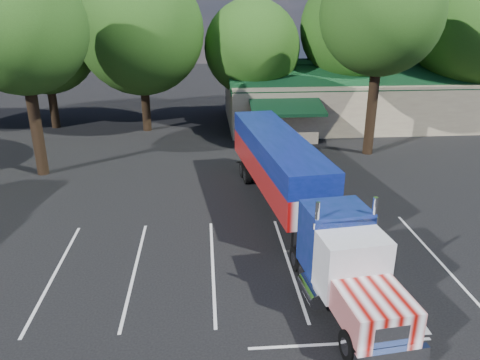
{
  "coord_description": "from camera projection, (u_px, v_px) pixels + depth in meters",
  "views": [
    {
      "loc": [
        -0.19,
        -22.86,
        10.37
      ],
      "look_at": [
        1.51,
        -1.28,
        2.0
      ],
      "focal_mm": 35.0,
      "sensor_mm": 36.0,
      "label": 1
    }
  ],
  "objects": [
    {
      "name": "ground",
      "position": [
        210.0,
        207.0,
        25.01
      ],
      "size": [
        120.0,
        120.0,
        0.0
      ],
      "primitive_type": "plane",
      "color": "black",
      "rests_on": "ground"
    },
    {
      "name": "event_hall",
      "position": [
        359.0,
        97.0,
        41.78
      ],
      "size": [
        24.2,
        14.12,
        5.55
      ],
      "color": "#BEB28D",
      "rests_on": "ground"
    },
    {
      "name": "tree_row_b",
      "position": [
        44.0,
        42.0,
        38.04
      ],
      "size": [
        8.4,
        8.4,
        11.35
      ],
      "color": "black",
      "rests_on": "ground"
    },
    {
      "name": "tree_row_c",
      "position": [
        140.0,
        31.0,
        36.81
      ],
      "size": [
        10.0,
        10.0,
        13.05
      ],
      "color": "black",
      "rests_on": "ground"
    },
    {
      "name": "tree_row_d",
      "position": [
        252.0,
        48.0,
        39.2
      ],
      "size": [
        8.0,
        8.0,
        10.6
      ],
      "color": "black",
      "rests_on": "ground"
    },
    {
      "name": "tree_row_e",
      "position": [
        357.0,
        28.0,
        39.78
      ],
      "size": [
        9.6,
        9.6,
        12.9
      ],
      "color": "black",
      "rests_on": "ground"
    },
    {
      "name": "tree_row_f",
      "position": [
        476.0,
        32.0,
        39.5
      ],
      "size": [
        10.4,
        10.4,
        13.0
      ],
      "color": "black",
      "rests_on": "ground"
    },
    {
      "name": "tree_near_left",
      "position": [
        20.0,
        29.0,
        26.64
      ],
      "size": [
        7.6,
        7.6,
        12.65
      ],
      "color": "black",
      "rests_on": "ground"
    },
    {
      "name": "tree_near_right",
      "position": [
        381.0,
        14.0,
        30.34
      ],
      "size": [
        8.0,
        8.0,
        13.5
      ],
      "color": "black",
      "rests_on": "ground"
    },
    {
      "name": "semi_truck",
      "position": [
        291.0,
        181.0,
        22.46
      ],
      "size": [
        4.56,
        19.01,
        3.95
      ],
      "rotation": [
        0.0,
        0.0,
        0.12
      ],
      "color": "black",
      "rests_on": "ground"
    },
    {
      "name": "woman",
      "position": [
        298.0,
        199.0,
        24.0
      ],
      "size": [
        0.42,
        0.61,
        1.62
      ],
      "primitive_type": "imported",
      "rotation": [
        0.0,
        0.0,
        1.51
      ],
      "color": "black",
      "rests_on": "ground"
    },
    {
      "name": "bicycle",
      "position": [
        259.0,
        173.0,
        28.75
      ],
      "size": [
        0.67,
        1.66,
        0.85
      ],
      "primitive_type": "imported",
      "rotation": [
        0.0,
        0.0,
        0.06
      ],
      "color": "black",
      "rests_on": "ground"
    },
    {
      "name": "silver_sedan",
      "position": [
        268.0,
        126.0,
        38.12
      ],
      "size": [
        4.74,
        2.12,
        1.51
      ],
      "primitive_type": "imported",
      "rotation": [
        0.0,
        0.0,
        1.45
      ],
      "color": "#B5B7BD",
      "rests_on": "ground"
    }
  ]
}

